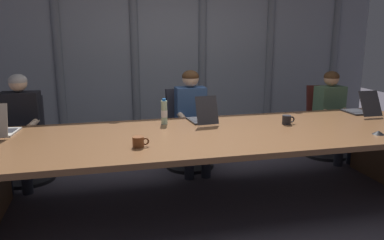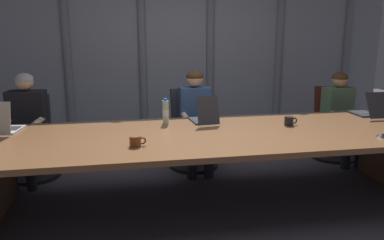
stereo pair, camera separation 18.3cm
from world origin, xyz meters
TOP-DOWN VIEW (x-y plane):
  - ground_plane at (0.00, 0.00)m, footprint 13.28×13.28m
  - conference_table at (0.00, 0.00)m, footprint 4.49×1.40m
  - curtain_backdrop at (-0.00, 2.36)m, footprint 6.64×0.17m
  - laptop_left_end at (-1.94, 0.38)m, footprint 0.29×0.41m
  - laptop_left_mid at (-0.01, 0.42)m, footprint 0.26×0.42m
  - laptop_center at (1.87, 0.41)m, footprint 0.24×0.46m
  - office_chair_left_end at (-1.89, 1.14)m, footprint 0.60×0.60m
  - office_chair_left_mid at (-0.00, 1.14)m, footprint 0.60×0.61m
  - office_chair_center at (1.92, 1.14)m, footprint 0.60×0.60m
  - person_left_end at (-1.89, 0.98)m, footprint 0.44×0.57m
  - person_left_mid at (0.01, 0.98)m, footprint 0.37×0.55m
  - person_center at (1.91, 0.98)m, footprint 0.40×0.57m
  - water_bottle_primary at (-0.41, 0.45)m, footprint 0.07×0.07m
  - coffee_mug_near at (0.81, 0.15)m, footprint 0.13×0.09m
  - coffee_mug_far at (-0.74, -0.30)m, footprint 0.14×0.09m
  - conference_mic_left_side at (1.45, -0.42)m, footprint 0.11×0.11m

SIDE VIEW (x-z plane):
  - ground_plane at x=0.00m, z-range 0.00..0.00m
  - office_chair_left_end at x=-1.89m, z-range -0.11..0.82m
  - office_chair_center at x=1.92m, z-range -0.11..0.82m
  - office_chair_left_mid at x=0.00m, z-range -0.12..0.84m
  - conference_table at x=0.00m, z-range 0.23..0.96m
  - person_center at x=1.91m, z-range 0.08..1.23m
  - person_left_mid at x=0.01m, z-range 0.09..1.29m
  - person_left_end at x=-1.89m, z-range 0.09..1.29m
  - conference_mic_left_side at x=1.45m, z-range 0.72..0.76m
  - coffee_mug_far at x=-0.74m, z-range 0.72..0.81m
  - coffee_mug_near at x=0.81m, z-range 0.72..0.81m
  - laptop_center at x=1.87m, z-range 0.64..0.92m
  - laptop_left_mid at x=-0.01m, z-range 0.63..0.93m
  - laptop_left_end at x=-1.94m, z-range 0.63..0.94m
  - water_bottle_primary at x=-0.41m, z-range 0.71..0.97m
  - curtain_backdrop at x=0.00m, z-range 0.00..3.00m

